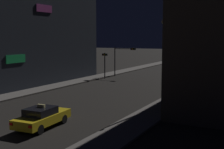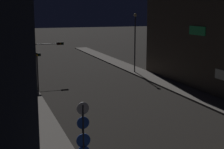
{
  "view_description": "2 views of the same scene",
  "coord_description": "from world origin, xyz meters",
  "px_view_note": "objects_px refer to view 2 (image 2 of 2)",
  "views": [
    {
      "loc": [
        16.08,
        -10.01,
        6.1
      ],
      "look_at": [
        1.65,
        17.02,
        2.37
      ],
      "focal_mm": 48.66,
      "sensor_mm": 36.0,
      "label": 1
    },
    {
      "loc": [
        -10.78,
        -6.95,
        8.34
      ],
      "look_at": [
        -0.36,
        21.94,
        2.41
      ],
      "focal_mm": 54.13,
      "sensor_mm": 36.0,
      "label": 2
    }
  ],
  "objects_px": {
    "traffic_light_left_kerb": "(37,63)",
    "street_lamp_far_block": "(135,37)",
    "sign_pole_left": "(83,141)",
    "traffic_light_overhead": "(46,52)"
  },
  "relations": [
    {
      "from": "traffic_light_left_kerb",
      "to": "street_lamp_far_block",
      "type": "xyz_separation_m",
      "value": [
        13.32,
        4.37,
        2.08
      ]
    },
    {
      "from": "traffic_light_left_kerb",
      "to": "sign_pole_left",
      "type": "distance_m",
      "value": 22.82
    },
    {
      "from": "street_lamp_far_block",
      "to": "traffic_light_overhead",
      "type": "bearing_deg",
      "value": -174.72
    },
    {
      "from": "traffic_light_left_kerb",
      "to": "traffic_light_overhead",
      "type": "bearing_deg",
      "value": 66.2
    },
    {
      "from": "traffic_light_overhead",
      "to": "sign_pole_left",
      "type": "distance_m",
      "value": 26.19
    },
    {
      "from": "traffic_light_overhead",
      "to": "traffic_light_left_kerb",
      "type": "bearing_deg",
      "value": -113.8
    },
    {
      "from": "traffic_light_left_kerb",
      "to": "street_lamp_far_block",
      "type": "bearing_deg",
      "value": 18.17
    },
    {
      "from": "street_lamp_far_block",
      "to": "sign_pole_left",
      "type": "bearing_deg",
      "value": -117.83
    },
    {
      "from": "traffic_light_left_kerb",
      "to": "sign_pole_left",
      "type": "relative_size",
      "value": 0.9
    },
    {
      "from": "traffic_light_left_kerb",
      "to": "street_lamp_far_block",
      "type": "distance_m",
      "value": 14.17
    }
  ]
}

